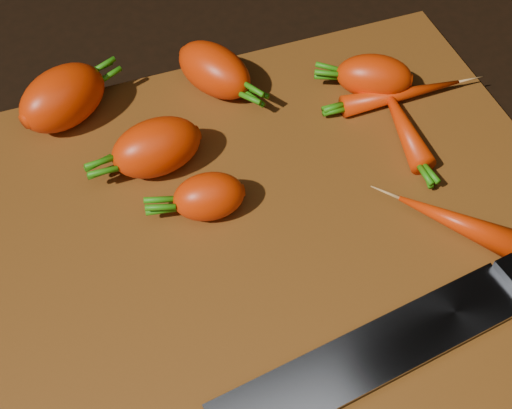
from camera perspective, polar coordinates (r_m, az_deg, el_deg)
name	(u,v)px	position (r m, az deg, el deg)	size (l,w,h in m)	color
ground	(260,240)	(0.57, 0.34, -2.90)	(2.00, 2.00, 0.01)	black
cutting_board	(260,233)	(0.56, 0.35, -2.26)	(0.50, 0.40, 0.01)	#58300F
carrot_0	(63,98)	(0.64, -15.21, 8.24)	(0.08, 0.05, 0.05)	red
carrot_1	(209,197)	(0.55, -3.79, 0.64)	(0.06, 0.04, 0.04)	red
carrot_2	(214,70)	(0.65, -3.35, 10.70)	(0.08, 0.04, 0.04)	red
carrot_3	(156,147)	(0.59, -7.97, 4.55)	(0.08, 0.05, 0.05)	red
carrot_4	(374,76)	(0.65, 9.43, 10.09)	(0.07, 0.04, 0.04)	red
carrot_5	(401,121)	(0.63, 11.55, 6.54)	(0.10, 0.02, 0.02)	red
carrot_6	(401,94)	(0.66, 11.56, 8.65)	(0.11, 0.02, 0.02)	red
carrot_7	(457,222)	(0.57, 15.81, -1.36)	(0.10, 0.02, 0.02)	red
knife	(401,340)	(0.51, 11.52, -10.59)	(0.38, 0.08, 0.02)	gray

